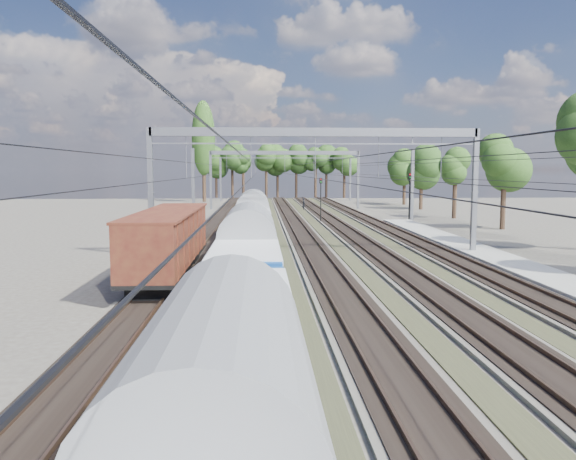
{
  "coord_description": "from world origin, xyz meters",
  "views": [
    {
      "loc": [
        -3.89,
        -9.56,
        6.09
      ],
      "look_at": [
        -2.36,
        20.95,
        2.8
      ],
      "focal_mm": 35.0,
      "sensor_mm": 36.0,
      "label": 1
    }
  ],
  "objects_px": {
    "freight_boxcar": "(169,239)",
    "emu_train": "(248,242)",
    "worker": "(304,204)",
    "signal_near": "(321,194)",
    "signal_far": "(410,191)"
  },
  "relations": [
    {
      "from": "freight_boxcar",
      "to": "emu_train",
      "type": "bearing_deg",
      "value": -36.5
    },
    {
      "from": "worker",
      "to": "signal_near",
      "type": "relative_size",
      "value": 0.35
    },
    {
      "from": "worker",
      "to": "signal_near",
      "type": "distance_m",
      "value": 20.22
    },
    {
      "from": "signal_near",
      "to": "signal_far",
      "type": "relative_size",
      "value": 0.9
    },
    {
      "from": "emu_train",
      "to": "worker",
      "type": "height_order",
      "value": "emu_train"
    },
    {
      "from": "emu_train",
      "to": "signal_near",
      "type": "distance_m",
      "value": 37.11
    },
    {
      "from": "freight_boxcar",
      "to": "signal_far",
      "type": "height_order",
      "value": "signal_far"
    },
    {
      "from": "emu_train",
      "to": "worker",
      "type": "xyz_separation_m",
      "value": [
        7.22,
        56.39,
        -1.54
      ]
    },
    {
      "from": "emu_train",
      "to": "signal_far",
      "type": "xyz_separation_m",
      "value": [
        18.04,
        36.62,
        1.15
      ]
    },
    {
      "from": "worker",
      "to": "freight_boxcar",
      "type": "bearing_deg",
      "value": 162.01
    },
    {
      "from": "emu_train",
      "to": "signal_far",
      "type": "bearing_deg",
      "value": 63.77
    },
    {
      "from": "emu_train",
      "to": "freight_boxcar",
      "type": "distance_m",
      "value": 5.6
    },
    {
      "from": "emu_train",
      "to": "signal_near",
      "type": "relative_size",
      "value": 11.73
    },
    {
      "from": "freight_boxcar",
      "to": "signal_far",
      "type": "xyz_separation_m",
      "value": [
        22.54,
        33.29,
        1.36
      ]
    },
    {
      "from": "emu_train",
      "to": "signal_far",
      "type": "height_order",
      "value": "signal_far"
    }
  ]
}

